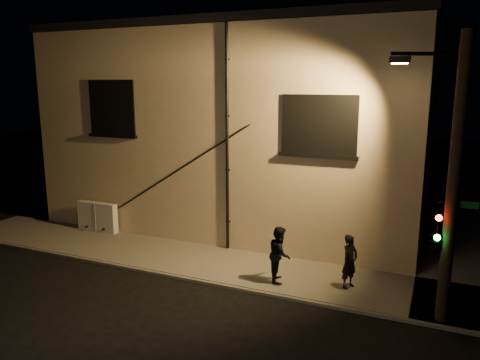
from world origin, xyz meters
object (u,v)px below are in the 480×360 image
at_px(pedestrian_a, 350,261).
at_px(streetlamp_pole, 451,177).
at_px(pedestrian_b, 280,254).
at_px(traffic_signal, 437,240).
at_px(utility_cabinet, 98,217).

xyz_separation_m(pedestrian_a, streetlamp_pole, (2.59, -0.99, 3.06)).
height_order(pedestrian_b, streetlamp_pole, streetlamp_pole).
bearing_deg(traffic_signal, streetlamp_pole, 30.75).
xyz_separation_m(pedestrian_b, streetlamp_pole, (4.74, -0.61, 3.00)).
height_order(traffic_signal, streetlamp_pole, streetlamp_pole).
distance_m(pedestrian_b, streetlamp_pole, 5.65).
relative_size(utility_cabinet, pedestrian_a, 1.12).
distance_m(pedestrian_a, pedestrian_b, 2.18).
bearing_deg(pedestrian_b, pedestrian_a, -97.79).
bearing_deg(pedestrian_b, traffic_signal, -116.93).
xyz_separation_m(utility_cabinet, pedestrian_a, (11.00, -1.41, 0.22)).
bearing_deg(pedestrian_a, streetlamp_pole, -83.74).
xyz_separation_m(utility_cabinet, pedestrian_b, (8.85, -1.79, 0.28)).
distance_m(pedestrian_b, traffic_signal, 4.79).
bearing_deg(pedestrian_a, utility_cabinet, 109.93).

